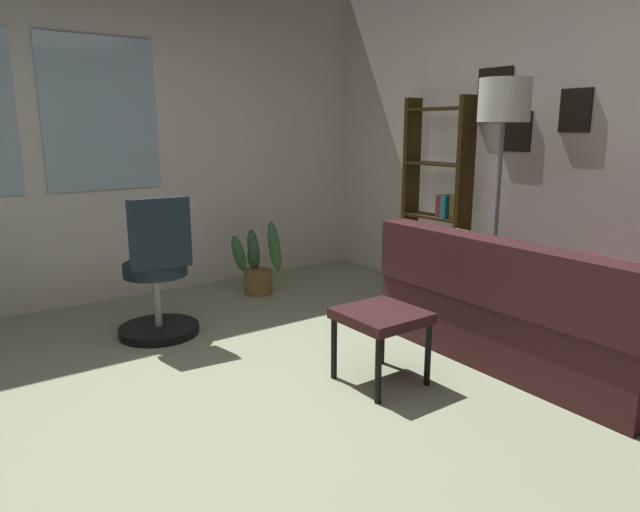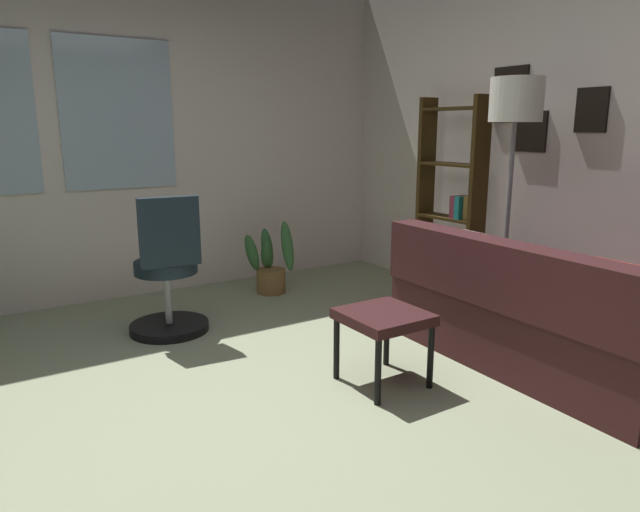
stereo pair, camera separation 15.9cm
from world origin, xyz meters
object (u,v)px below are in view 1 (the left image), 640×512
(floor_lamp, at_px, (503,122))
(office_chair, at_px, (158,283))
(couch, at_px, (554,315))
(bookshelf, at_px, (436,212))
(potted_plant, at_px, (257,266))
(footstool, at_px, (381,321))

(floor_lamp, bearing_deg, office_chair, 145.60)
(office_chair, height_order, floor_lamp, floor_lamp)
(office_chair, bearing_deg, couch, -44.20)
(office_chair, height_order, bookshelf, bookshelf)
(couch, relative_size, potted_plant, 2.82)
(potted_plant, bearing_deg, footstool, -99.40)
(bookshelf, xyz_separation_m, floor_lamp, (-0.37, -0.89, 0.74))
(potted_plant, bearing_deg, couch, -71.44)
(office_chair, bearing_deg, footstool, -62.42)
(footstool, xyz_separation_m, floor_lamp, (1.17, 0.14, 1.11))
(couch, xyz_separation_m, footstool, (-1.12, 0.38, 0.09))
(floor_lamp, bearing_deg, footstool, -173.33)
(bookshelf, height_order, floor_lamp, floor_lamp)
(footstool, xyz_separation_m, bookshelf, (1.54, 1.03, 0.37))
(footstool, distance_m, bookshelf, 1.89)
(footstool, distance_m, office_chair, 1.64)
(bookshelf, relative_size, potted_plant, 2.54)
(footstool, relative_size, office_chair, 0.45)
(footstool, xyz_separation_m, office_chair, (-0.76, 1.46, 0.02))
(footstool, height_order, floor_lamp, floor_lamp)
(potted_plant, bearing_deg, office_chair, -153.91)
(footstool, height_order, bookshelf, bookshelf)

